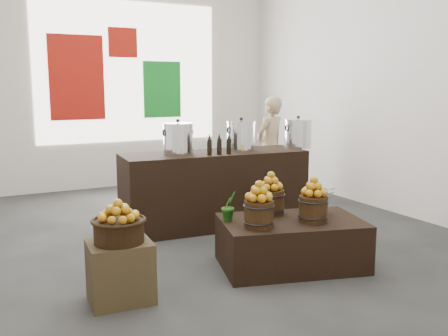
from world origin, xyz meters
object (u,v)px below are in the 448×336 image
stock_pot_left (178,139)px  stock_pot_center (241,137)px  shopper (270,147)px  counter (215,189)px  stock_pot_right (298,134)px  crate (120,272)px  wicker_basket (119,231)px  display_table (291,243)px

stock_pot_left → stock_pot_center: size_ratio=1.00×
stock_pot_left → shopper: 2.34m
counter → stock_pot_right: size_ratio=6.47×
stock_pot_left → crate: bearing=-125.6°
counter → stock_pot_right: stock_pot_right is taller
wicker_basket → stock_pot_center: 2.70m
display_table → shopper: shopper is taller
crate → wicker_basket: wicker_basket is taller
counter → wicker_basket: bearing=-131.2°
stock_pot_right → shopper: bearing=74.1°
wicker_basket → shopper: 4.32m
counter → stock_pot_center: (0.37, -0.03, 0.65)m
wicker_basket → stock_pot_left: bearing=54.4°
display_table → shopper: size_ratio=0.85×
stock_pot_center → crate: bearing=-141.3°
crate → counter: bearing=44.7°
display_table → stock_pot_center: bearing=93.4°
stock_pot_left → wicker_basket: bearing=-125.6°
crate → stock_pot_right: bearing=28.7°
display_table → stock_pot_left: stock_pot_left is taller
stock_pot_center → stock_pot_right: (0.84, -0.06, 0.00)m
stock_pot_left → shopper: size_ratio=0.22×
crate → wicker_basket: 0.35m
stock_pot_left → stock_pot_right: size_ratio=1.00×
display_table → shopper: (1.53, 2.80, 0.57)m
crate → stock_pot_center: bearing=38.7°
counter → stock_pot_left: size_ratio=6.47×
wicker_basket → display_table: 1.76m
shopper → counter: bearing=15.5°
stock_pot_center → display_table: bearing=-101.9°
shopper → stock_pot_left: bearing=7.9°
stock_pot_center → counter: bearing=175.9°
stock_pot_left → stock_pot_center: bearing=-4.1°
stock_pot_left → shopper: shopper is taller
crate → wicker_basket: (0.00, 0.00, 0.35)m
counter → shopper: 1.97m
crate → stock_pot_right: size_ratio=1.42×
counter → stock_pot_center: size_ratio=6.47×
display_table → stock_pot_center: size_ratio=3.82×
wicker_basket → shopper: (3.26, 2.83, 0.20)m
stock_pot_left → stock_pot_right: (1.68, -0.12, 0.00)m
crate → display_table: bearing=0.9°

